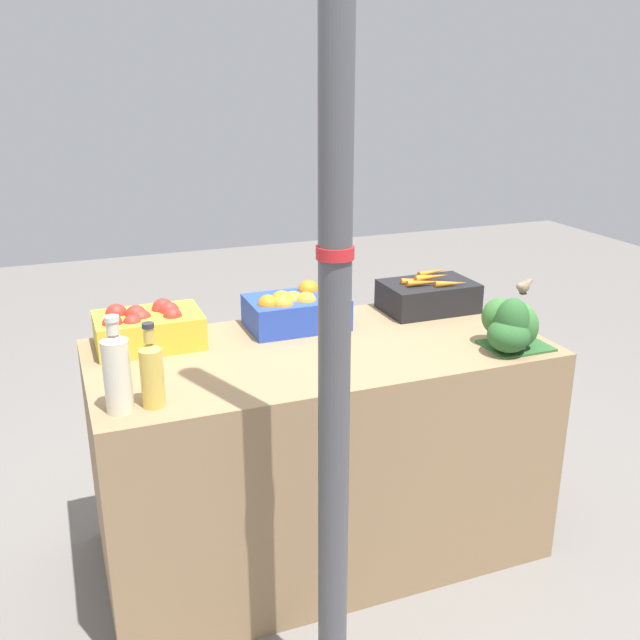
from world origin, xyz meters
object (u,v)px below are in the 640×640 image
orange_crate (294,309)px  broccoli_pile (512,325)px  support_pole (335,264)px  sparrow_bird (523,287)px  carrot_crate (428,295)px  juice_bottle_golden (152,372)px  apple_crate (148,326)px  juice_bottle_cloudy (117,371)px

orange_crate → broccoli_pile: bearing=-37.5°
support_pole → broccoli_pile: bearing=27.0°
broccoli_pile → sparrow_bird: size_ratio=2.16×
broccoli_pile → sparrow_bird: (0.04, 0.00, 0.13)m
support_pole → broccoli_pile: support_pole is taller
sparrow_bird → carrot_crate: bearing=-115.9°
carrot_crate → juice_bottle_golden: juice_bottle_golden is taller
orange_crate → sparrow_bird: bearing=-35.9°
apple_crate → sparrow_bird: bearing=-21.9°
orange_crate → juice_bottle_cloudy: 0.85m
support_pole → sparrow_bird: (0.87, 0.43, -0.27)m
apple_crate → sparrow_bird: (1.21, -0.49, 0.15)m
carrot_crate → sparrow_bird: bearing=-79.7°
apple_crate → broccoli_pile: 1.27m
juice_bottle_golden → juice_bottle_cloudy: bearing=-180.0°
orange_crate → juice_bottle_golden: (-0.60, -0.49, 0.03)m
carrot_crate → juice_bottle_cloudy: bearing=-158.9°
orange_crate → juice_bottle_cloudy: bearing=-145.0°
juice_bottle_golden → sparrow_bird: (1.26, 0.01, 0.12)m
broccoli_pile → sparrow_bird: sparrow_bird is taller
carrot_crate → support_pole: bearing=-130.7°
support_pole → orange_crate: (0.21, 0.91, -0.42)m
support_pole → apple_crate: size_ratio=7.25×
support_pole → apple_crate: 1.06m
carrot_crate → juice_bottle_cloudy: 1.36m
support_pole → sparrow_bird: support_pole is taller
orange_crate → sparrow_bird: sparrow_bird is taller
broccoli_pile → juice_bottle_cloudy: bearing=-179.8°
apple_crate → support_pole: bearing=-70.0°
apple_crate → juice_bottle_golden: size_ratio=1.43×
support_pole → juice_bottle_golden: (-0.39, 0.42, -0.38)m
orange_crate → juice_bottle_cloudy: size_ratio=1.27×
apple_crate → sparrow_bird: sparrow_bird is taller
apple_crate → juice_bottle_cloudy: 0.52m
carrot_crate → juice_bottle_cloudy: juice_bottle_cloudy is taller
orange_crate → carrot_crate: 0.57m
support_pole → broccoli_pile: (0.84, 0.43, -0.40)m
orange_crate → carrot_crate: size_ratio=1.00×
apple_crate → orange_crate: 0.54m
orange_crate → carrot_crate: orange_crate is taller
broccoli_pile → juice_bottle_golden: (-1.23, -0.00, 0.02)m
broccoli_pile → support_pole: bearing=-153.0°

